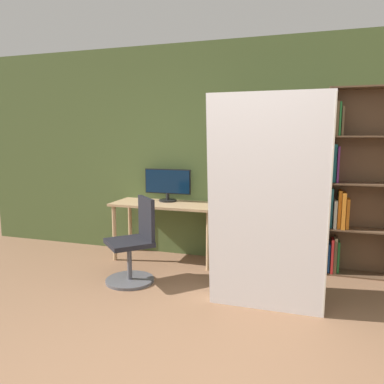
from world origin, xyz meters
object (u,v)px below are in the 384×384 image
at_px(bookshelf, 352,188).
at_px(mattress_near, 268,205).
at_px(monitor, 168,184).
at_px(office_chair, 134,248).
at_px(mattress_far, 272,199).

xyz_separation_m(bookshelf, mattress_near, (-0.79, -1.21, -0.03)).
relative_size(bookshelf, mattress_near, 1.08).
height_order(monitor, office_chair, monitor).
distance_m(office_chair, bookshelf, 2.49).
bearing_deg(monitor, mattress_near, -40.10).
relative_size(monitor, office_chair, 0.68).
height_order(mattress_near, mattress_far, same).
bearing_deg(office_chair, mattress_near, -10.30).
relative_size(monitor, bookshelf, 0.30).
height_order(bookshelf, mattress_near, bookshelf).
relative_size(monitor, mattress_far, 0.32).
bearing_deg(monitor, mattress_far, -30.99).
xyz_separation_m(monitor, office_chair, (-0.04, -0.92, -0.59)).
xyz_separation_m(bookshelf, mattress_far, (-0.79, -0.87, -0.03)).
bearing_deg(bookshelf, monitor, -179.16).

